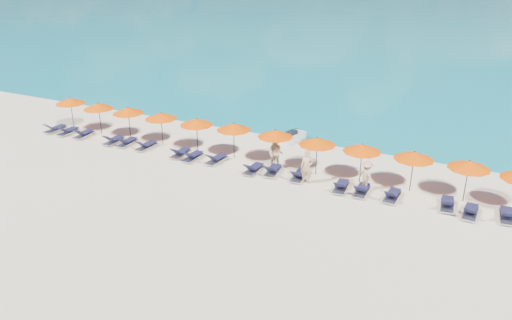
% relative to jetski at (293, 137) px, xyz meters
% --- Properties ---
extents(ground, '(1400.00, 1400.00, 0.00)m').
position_rel_jetski_xyz_m(ground, '(0.55, -9.69, -0.30)').
color(ground, beige).
extents(jetski, '(1.28, 2.18, 0.73)m').
position_rel_jetski_xyz_m(jetski, '(0.00, 0.00, 0.00)').
color(jetski, silver).
rests_on(jetski, ground).
extents(beachgoer_a, '(0.76, 0.56, 1.91)m').
position_rel_jetski_xyz_m(beachgoer_a, '(3.20, -5.82, 0.65)').
color(beachgoer_a, tan).
rests_on(beachgoer_a, ground).
extents(beachgoer_b, '(0.96, 0.60, 1.89)m').
position_rel_jetski_xyz_m(beachgoer_b, '(0.87, -4.77, 0.64)').
color(beachgoer_b, tan).
rests_on(beachgoer_b, ground).
extents(beachgoer_c, '(1.17, 0.98, 1.66)m').
position_rel_jetski_xyz_m(beachgoer_c, '(6.35, -5.27, 0.53)').
color(beachgoer_c, tan).
rests_on(beachgoer_c, ground).
extents(umbrella_0, '(2.10, 2.10, 2.28)m').
position_rel_jetski_xyz_m(umbrella_0, '(-15.23, -4.43, 1.72)').
color(umbrella_0, black).
rests_on(umbrella_0, ground).
extents(umbrella_1, '(2.10, 2.10, 2.28)m').
position_rel_jetski_xyz_m(umbrella_1, '(-12.52, -4.56, 1.72)').
color(umbrella_1, black).
rests_on(umbrella_1, ground).
extents(umbrella_2, '(2.10, 2.10, 2.28)m').
position_rel_jetski_xyz_m(umbrella_2, '(-10.03, -4.47, 1.72)').
color(umbrella_2, black).
rests_on(umbrella_2, ground).
extents(umbrella_3, '(2.10, 2.10, 2.28)m').
position_rel_jetski_xyz_m(umbrella_3, '(-7.35, -4.48, 1.72)').
color(umbrella_3, black).
rests_on(umbrella_3, ground).
extents(umbrella_4, '(2.10, 2.10, 2.28)m').
position_rel_jetski_xyz_m(umbrella_4, '(-4.62, -4.54, 1.72)').
color(umbrella_4, black).
rests_on(umbrella_4, ground).
extents(umbrella_5, '(2.10, 2.10, 2.28)m').
position_rel_jetski_xyz_m(umbrella_5, '(-2.10, -4.35, 1.72)').
color(umbrella_5, black).
rests_on(umbrella_5, ground).
extents(umbrella_6, '(2.10, 2.10, 2.28)m').
position_rel_jetski_xyz_m(umbrella_6, '(0.64, -4.35, 1.72)').
color(umbrella_6, black).
rests_on(umbrella_6, ground).
extents(umbrella_7, '(2.10, 2.10, 2.28)m').
position_rel_jetski_xyz_m(umbrella_7, '(3.27, -4.51, 1.72)').
color(umbrella_7, black).
rests_on(umbrella_7, ground).
extents(umbrella_8, '(2.10, 2.10, 2.28)m').
position_rel_jetski_xyz_m(umbrella_8, '(5.79, -4.42, 1.72)').
color(umbrella_8, black).
rests_on(umbrella_8, ground).
extents(umbrella_9, '(2.10, 2.10, 2.28)m').
position_rel_jetski_xyz_m(umbrella_9, '(8.48, -4.31, 1.72)').
color(umbrella_9, black).
rests_on(umbrella_9, ground).
extents(umbrella_10, '(2.10, 2.10, 2.28)m').
position_rel_jetski_xyz_m(umbrella_10, '(11.14, -4.33, 1.72)').
color(umbrella_10, black).
rests_on(umbrella_10, ground).
extents(lounger_0, '(0.70, 1.73, 0.66)m').
position_rel_jetski_xyz_m(lounger_0, '(-15.77, -5.65, -0.06)').
color(lounger_0, silver).
rests_on(lounger_0, ground).
extents(lounger_1, '(0.66, 1.72, 0.66)m').
position_rel_jetski_xyz_m(lounger_1, '(-14.57, -5.64, -0.06)').
color(lounger_1, silver).
rests_on(lounger_1, ground).
extents(lounger_2, '(0.79, 1.75, 0.66)m').
position_rel_jetski_xyz_m(lounger_2, '(-13.15, -5.60, -0.06)').
color(lounger_2, silver).
rests_on(lounger_2, ground).
extents(lounger_3, '(0.67, 1.72, 0.66)m').
position_rel_jetski_xyz_m(lounger_3, '(-10.46, -5.65, -0.06)').
color(lounger_3, silver).
rests_on(lounger_3, ground).
extents(lounger_4, '(0.70, 1.73, 0.66)m').
position_rel_jetski_xyz_m(lounger_4, '(-9.45, -5.54, -0.06)').
color(lounger_4, silver).
rests_on(lounger_4, ground).
extents(lounger_5, '(0.68, 1.72, 0.66)m').
position_rel_jetski_xyz_m(lounger_5, '(-7.90, -5.53, -0.06)').
color(lounger_5, silver).
rests_on(lounger_5, ground).
extents(lounger_6, '(0.69, 1.72, 0.66)m').
position_rel_jetski_xyz_m(lounger_6, '(-5.21, -5.62, -0.06)').
color(lounger_6, silver).
rests_on(lounger_6, ground).
extents(lounger_7, '(0.66, 1.71, 0.66)m').
position_rel_jetski_xyz_m(lounger_7, '(-4.21, -5.76, -0.06)').
color(lounger_7, silver).
rests_on(lounger_7, ground).
extents(lounger_8, '(0.79, 1.75, 0.66)m').
position_rel_jetski_xyz_m(lounger_8, '(-2.69, -5.50, -0.06)').
color(lounger_8, silver).
rests_on(lounger_8, ground).
extents(lounger_9, '(0.68, 1.72, 0.66)m').
position_rel_jetski_xyz_m(lounger_9, '(-0.03, -5.83, -0.06)').
color(lounger_9, silver).
rests_on(lounger_9, ground).
extents(lounger_10, '(0.78, 1.75, 0.66)m').
position_rel_jetski_xyz_m(lounger_10, '(1.05, -5.54, -0.06)').
color(lounger_10, silver).
rests_on(lounger_10, ground).
extents(lounger_11, '(0.73, 1.74, 0.66)m').
position_rel_jetski_xyz_m(lounger_11, '(2.65, -5.54, -0.06)').
color(lounger_11, silver).
rests_on(lounger_11, ground).
extents(lounger_12, '(0.76, 1.75, 0.66)m').
position_rel_jetski_xyz_m(lounger_12, '(5.18, -5.86, -0.06)').
color(lounger_12, silver).
rests_on(lounger_12, ground).
extents(lounger_13, '(0.67, 1.72, 0.66)m').
position_rel_jetski_xyz_m(lounger_13, '(6.28, -5.83, -0.06)').
color(lounger_13, silver).
rests_on(lounger_13, ground).
extents(lounger_14, '(0.68, 1.72, 0.66)m').
position_rel_jetski_xyz_m(lounger_14, '(7.85, -5.76, -0.06)').
color(lounger_14, silver).
rests_on(lounger_14, ground).
extents(lounger_15, '(0.78, 1.75, 0.66)m').
position_rel_jetski_xyz_m(lounger_15, '(10.51, -5.50, -0.06)').
color(lounger_15, silver).
rests_on(lounger_15, ground).
extents(lounger_16, '(0.69, 1.73, 0.66)m').
position_rel_jetski_xyz_m(lounger_16, '(11.59, -5.85, -0.06)').
color(lounger_16, silver).
rests_on(lounger_16, ground).
extents(lounger_17, '(0.73, 1.74, 0.66)m').
position_rel_jetski_xyz_m(lounger_17, '(13.18, -5.48, -0.06)').
color(lounger_17, silver).
rests_on(lounger_17, ground).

